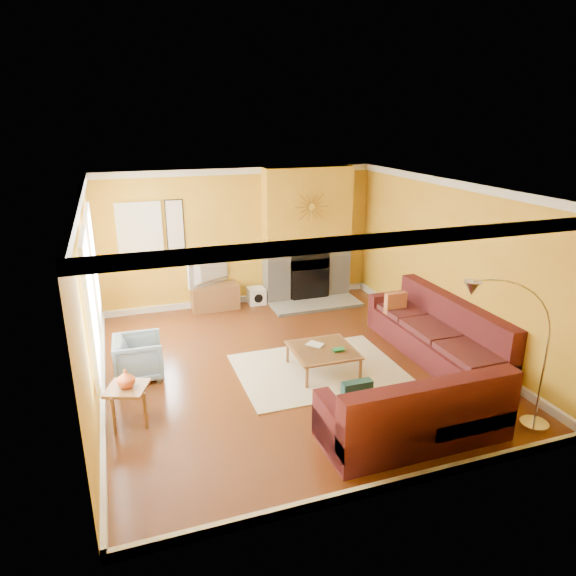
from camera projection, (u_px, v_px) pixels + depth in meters
name	position (u px, v px, depth m)	size (l,w,h in m)	color
floor	(290.00, 365.00, 7.90)	(5.50, 6.00, 0.02)	brown
ceiling	(290.00, 187.00, 7.03)	(5.50, 6.00, 0.02)	white
wall_back	(240.00, 237.00, 10.16)	(5.50, 0.02, 2.70)	gold
wall_front	(397.00, 375.00, 4.77)	(5.50, 0.02, 2.70)	gold
wall_left	(88.00, 303.00, 6.61)	(0.02, 6.00, 2.70)	gold
wall_right	(450.00, 264.00, 8.32)	(0.02, 6.00, 2.70)	gold
baseboard	(290.00, 361.00, 7.88)	(5.50, 6.00, 0.12)	white
crown_molding	(290.00, 192.00, 7.06)	(5.50, 6.00, 0.12)	white
window_left_near	(92.00, 265.00, 7.74)	(0.06, 1.22, 1.72)	white
window_left_far	(89.00, 307.00, 6.04)	(0.06, 1.22, 1.72)	white
window_back	(140.00, 235.00, 9.47)	(0.82, 0.06, 1.22)	white
wall_art	(175.00, 230.00, 9.66)	(0.34, 0.04, 1.14)	white
fireplace	(307.00, 235.00, 10.39)	(1.80, 0.40, 2.70)	#9F9D97
mantel	(311.00, 242.00, 10.21)	(1.92, 0.22, 0.08)	white
hearth	(316.00, 304.00, 10.32)	(1.80, 0.70, 0.06)	#9F9D97
sunburst	(312.00, 207.00, 10.00)	(0.70, 0.04, 0.70)	olive
rug	(318.00, 369.00, 7.74)	(2.40, 1.80, 0.02)	beige
sectional_sofa	(388.00, 350.00, 7.37)	(3.10, 3.70, 0.90)	#551B1F
coffee_table	(323.00, 360.00, 7.65)	(0.92, 0.92, 0.36)	white
media_console	(215.00, 297.00, 10.10)	(0.91, 0.41, 0.50)	brown
tv	(214.00, 270.00, 9.92)	(1.05, 0.14, 0.60)	black
subwoofer	(256.00, 296.00, 10.41)	(0.33, 0.33, 0.33)	white
armchair	(139.00, 357.00, 7.43)	(0.67, 0.69, 0.63)	gray
side_table	(129.00, 405.00, 6.31)	(0.46, 0.46, 0.51)	brown
vase	(126.00, 378.00, 6.19)	(0.22, 0.22, 0.23)	#D85826
book	(312.00, 347.00, 7.63)	(0.18, 0.25, 0.02)	white
arc_lamp	(509.00, 360.00, 5.84)	(1.28, 0.36, 2.00)	silver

